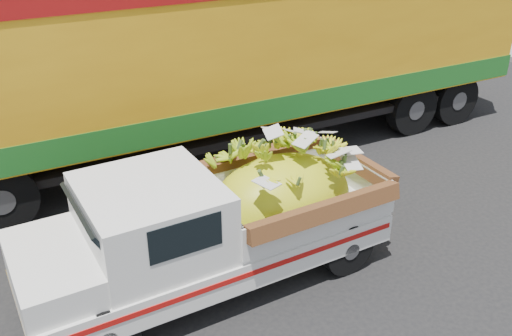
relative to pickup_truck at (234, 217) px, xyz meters
name	(u,v)px	position (x,y,z in m)	size (l,w,h in m)	color
ground	(335,256)	(1.45, -0.25, -0.89)	(100.00, 100.00, 0.00)	black
curb	(194,105)	(1.45, 6.18, -0.81)	(60.00, 0.25, 0.15)	gray
sidewalk	(169,80)	(1.45, 8.28, -0.82)	(60.00, 4.00, 0.14)	gray
pickup_truck	(234,217)	(0.00, 0.00, 0.00)	(4.88, 2.22, 1.65)	black
semi_trailer	(240,43)	(1.64, 3.73, 1.23)	(12.04, 3.36, 3.80)	black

